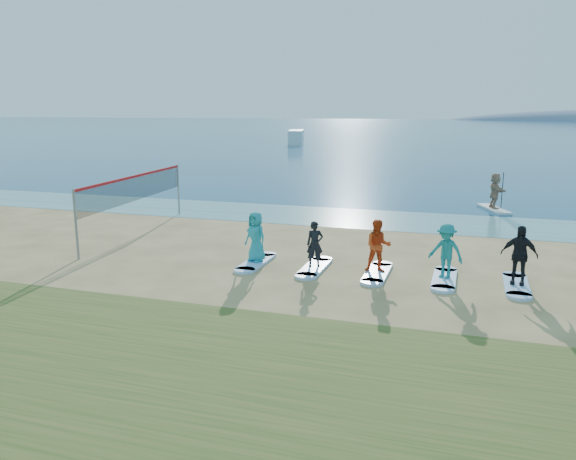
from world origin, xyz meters
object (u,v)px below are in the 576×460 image
(paddleboard, at_px, (494,209))
(boat_offshore_a, at_px, (296,144))
(student_1, at_px, (315,244))
(surfboard_3, at_px, (444,279))
(surfboard_1, at_px, (315,267))
(surfboard_2, at_px, (377,273))
(surfboard_4, at_px, (516,285))
(volleyball_net, at_px, (135,189))
(student_2, at_px, (378,246))
(surfboard_0, at_px, (256,262))
(paddleboarder, at_px, (495,191))
(student_3, at_px, (446,251))
(student_0, at_px, (256,237))
(student_4, at_px, (519,255))

(paddleboard, distance_m, boat_offshore_a, 58.52)
(boat_offshore_a, height_order, student_1, student_1)
(surfboard_3, bearing_deg, boat_offshore_a, 110.88)
(surfboard_1, bearing_deg, student_1, 180.00)
(paddleboard, bearing_deg, surfboard_2, -126.73)
(surfboard_4, bearing_deg, volleyball_net, 168.33)
(student_2, bearing_deg, boat_offshore_a, 97.83)
(surfboard_0, bearing_deg, paddleboarder, 59.29)
(student_3, bearing_deg, surfboard_4, 21.94)
(student_2, bearing_deg, volleyball_net, 152.59)
(boat_offshore_a, xyz_separation_m, student_3, (25.03, -65.61, 0.94))
(surfboard_2, height_order, student_2, student_2)
(volleyball_net, relative_size, student_1, 6.00)
(surfboard_1, relative_size, student_2, 1.30)
(surfboard_2, bearing_deg, surfboard_1, 180.00)
(student_3, bearing_deg, surfboard_3, 0.00)
(surfboard_2, distance_m, student_2, 0.89)
(surfboard_3, bearing_deg, student_0, 180.00)
(paddleboard, xyz_separation_m, student_3, (-1.87, -13.64, 0.88))
(surfboard_2, bearing_deg, student_3, 0.00)
(surfboard_4, relative_size, student_4, 1.24)
(volleyball_net, relative_size, student_2, 5.35)
(volleyball_net, height_order, surfboard_4, volleyball_net)
(surfboard_1, xyz_separation_m, surfboard_4, (6.24, 0.00, 0.00))
(surfboard_1, distance_m, student_3, 4.25)
(volleyball_net, bearing_deg, surfboard_4, -11.67)
(surfboard_4, bearing_deg, student_4, 0.00)
(paddleboarder, xyz_separation_m, surfboard_3, (-1.87, -13.64, -0.99))
(student_3, height_order, student_4, student_4)
(volleyball_net, height_order, student_0, volleyball_net)
(volleyball_net, relative_size, paddleboarder, 4.93)
(surfboard_1, relative_size, student_3, 1.30)
(surfboard_1, bearing_deg, student_3, 0.00)
(student_0, bearing_deg, surfboard_2, 22.85)
(surfboard_0, xyz_separation_m, surfboard_3, (6.24, 0.00, 0.00))
(surfboard_0, relative_size, student_0, 1.28)
(student_0, bearing_deg, surfboard_0, 0.00)
(volleyball_net, relative_size, surfboard_3, 4.11)
(surfboard_1, bearing_deg, paddleboard, 66.17)
(boat_offshore_a, distance_m, surfboard_3, 70.23)
(paddleboard, height_order, student_2, student_2)
(student_4, bearing_deg, student_0, -171.19)
(volleyball_net, height_order, student_1, volleyball_net)
(surfboard_0, relative_size, surfboard_1, 1.00)
(surfboard_0, height_order, student_4, student_4)
(student_2, bearing_deg, surfboard_0, 168.55)
(student_3, height_order, surfboard_4, student_3)
(boat_offshore_a, xyz_separation_m, surfboard_1, (20.87, -65.61, 0.04))
(surfboard_4, bearing_deg, student_0, 180.00)
(surfboard_3, xyz_separation_m, student_3, (0.00, 0.00, 0.89))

